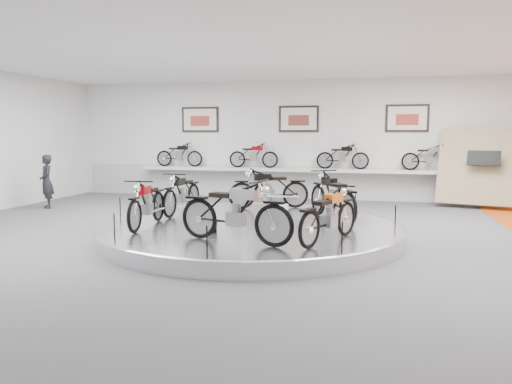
% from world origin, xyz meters
% --- Properties ---
extents(floor, '(16.00, 16.00, 0.00)m').
position_xyz_m(floor, '(0.00, 0.00, 0.00)').
color(floor, '#545457').
rests_on(floor, ground).
extents(ceiling, '(16.00, 16.00, 0.00)m').
position_xyz_m(ceiling, '(0.00, 0.00, 4.00)').
color(ceiling, white).
rests_on(ceiling, wall_back).
extents(wall_back, '(16.00, 0.00, 16.00)m').
position_xyz_m(wall_back, '(0.00, 7.00, 2.00)').
color(wall_back, white).
rests_on(wall_back, floor).
extents(dado_band, '(15.68, 0.04, 1.10)m').
position_xyz_m(dado_band, '(0.00, 6.98, 0.55)').
color(dado_band, '#BCBCBA').
rests_on(dado_band, floor).
extents(display_platform, '(6.40, 6.40, 0.30)m').
position_xyz_m(display_platform, '(0.00, 0.30, 0.15)').
color(display_platform, silver).
rests_on(display_platform, floor).
extents(platform_rim, '(6.40, 6.40, 0.10)m').
position_xyz_m(platform_rim, '(0.00, 0.30, 0.27)').
color(platform_rim, '#B2B2BA').
rests_on(platform_rim, display_platform).
extents(shelf, '(11.00, 0.55, 0.10)m').
position_xyz_m(shelf, '(0.00, 6.70, 1.00)').
color(shelf, silver).
rests_on(shelf, wall_back).
extents(poster_left, '(1.35, 0.06, 0.88)m').
position_xyz_m(poster_left, '(-3.50, 6.96, 2.70)').
color(poster_left, '#F3E5CF').
rests_on(poster_left, wall_back).
extents(poster_center, '(1.35, 0.06, 0.88)m').
position_xyz_m(poster_center, '(0.00, 6.96, 2.70)').
color(poster_center, '#F3E5CF').
rests_on(poster_center, wall_back).
extents(poster_right, '(1.35, 0.06, 0.88)m').
position_xyz_m(poster_right, '(3.50, 6.96, 2.70)').
color(poster_right, '#F3E5CF').
rests_on(poster_right, wall_back).
extents(display_panel, '(2.56, 1.52, 2.30)m').
position_xyz_m(display_panel, '(5.60, 6.10, 1.25)').
color(display_panel, tan).
rests_on(display_panel, floor).
extents(shelf_bike_a, '(1.22, 0.43, 0.73)m').
position_xyz_m(shelf_bike_a, '(-4.20, 6.70, 1.42)').
color(shelf_bike_a, black).
rests_on(shelf_bike_a, shelf).
extents(shelf_bike_b, '(1.22, 0.43, 0.73)m').
position_xyz_m(shelf_bike_b, '(-1.50, 6.70, 1.42)').
color(shelf_bike_b, '#8B000A').
rests_on(shelf_bike_b, shelf).
extents(shelf_bike_c, '(1.22, 0.43, 0.73)m').
position_xyz_m(shelf_bike_c, '(1.50, 6.70, 1.42)').
color(shelf_bike_c, black).
rests_on(shelf_bike_c, shelf).
extents(shelf_bike_d, '(1.22, 0.43, 0.73)m').
position_xyz_m(shelf_bike_d, '(4.20, 6.70, 1.42)').
color(shelf_bike_d, '#ABACB0').
rests_on(shelf_bike_d, shelf).
extents(bike_a, '(1.51, 1.92, 1.09)m').
position_xyz_m(bike_a, '(1.63, 1.18, 0.84)').
color(bike_a, black).
rests_on(bike_a, display_platform).
extents(bike_b, '(1.87, 1.24, 1.04)m').
position_xyz_m(bike_b, '(-0.09, 2.56, 0.82)').
color(bike_b, black).
rests_on(bike_b, display_platform).
extents(bike_c, '(0.68, 1.73, 1.00)m').
position_xyz_m(bike_c, '(-1.94, 1.25, 0.80)').
color(bike_c, black).
rests_on(bike_c, display_platform).
extents(bike_d, '(0.75, 1.75, 1.00)m').
position_xyz_m(bike_d, '(-2.00, -0.52, 0.80)').
color(bike_d, '#8B000A').
rests_on(bike_d, display_platform).
extents(bike_e, '(2.02, 1.14, 1.12)m').
position_xyz_m(bike_e, '(0.17, -1.54, 0.86)').
color(bike_e, '#ABACB0').
rests_on(bike_e, display_platform).
extents(bike_f, '(1.22, 1.78, 0.99)m').
position_xyz_m(bike_f, '(1.76, -1.11, 0.79)').
color(bike_f, '#D35B16').
rests_on(bike_f, display_platform).
extents(visitor, '(0.67, 0.68, 1.59)m').
position_xyz_m(visitor, '(-6.94, 3.05, 0.80)').
color(visitor, black).
rests_on(visitor, floor).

